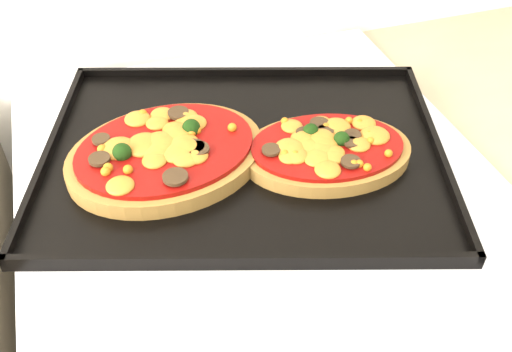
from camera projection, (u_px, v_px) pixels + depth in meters
name	position (u px, v px, depth m)	size (l,w,h in m)	color
baking_tray	(244.00, 150.00, 0.74)	(0.51, 0.38, 0.02)	black
pizza_left	(166.00, 152.00, 0.71)	(0.25, 0.19, 0.04)	brown
pizza_right	(327.00, 150.00, 0.72)	(0.22, 0.15, 0.03)	brown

